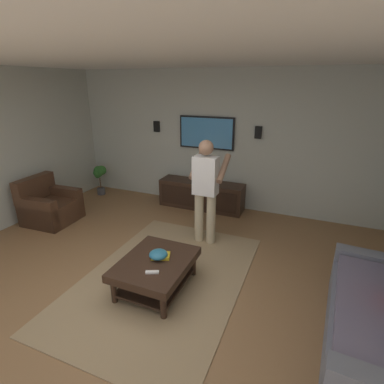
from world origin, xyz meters
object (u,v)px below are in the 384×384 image
person_standing (206,186)px  wall_speaker_right (157,126)px  armchair (50,207)px  potted_plant_short (99,174)px  media_console (201,195)px  bowl (158,254)px  remote_white (152,272)px  book (161,256)px  tv (206,133)px  vase_round (200,176)px  couch (384,326)px  wall_speaker_left (258,132)px  coffee_table (156,267)px

person_standing → wall_speaker_right: bearing=48.3°
armchair → potted_plant_short: 1.51m
armchair → media_console: 2.86m
armchair → bowl: bearing=-20.6°
remote_white → book: 0.33m
tv → bowl: size_ratio=4.93×
person_standing → book: person_standing is taller
person_standing → tv: bearing=20.8°
person_standing → remote_white: size_ratio=10.93×
media_console → tv: bearing=-180.0°
vase_round → couch: bearing=-133.0°
person_standing → vase_round: (1.30, 0.61, -0.27)m
media_console → wall_speaker_left: (0.25, -1.00, 1.28)m
media_console → wall_speaker_left: size_ratio=7.73×
person_standing → book: (-1.24, 0.12, -0.51)m
vase_round → tv: bearing=-16.1°
remote_white → wall_speaker_left: 3.32m
potted_plant_short → vase_round: size_ratio=3.08×
wall_speaker_left → wall_speaker_right: wall_speaker_left is taller
couch → bowl: couch is taller
coffee_table → vase_round: 2.69m
book → wall_speaker_right: size_ratio=1.00×
book → vase_round: 2.60m
media_console → potted_plant_short: (-0.16, 2.39, 0.20)m
potted_plant_short → bowl: 3.67m
bowl → remote_white: bearing=-164.5°
couch → media_console: bearing=-39.2°
vase_round → wall_speaker_left: wall_speaker_left is taller
armchair → wall_speaker_right: size_ratio=3.86×
remote_white → wall_speaker_left: wall_speaker_left is taller
media_console → potted_plant_short: 2.40m
wall_speaker_left → couch: bearing=-148.0°
remote_white → book: bearing=-103.0°
coffee_table → media_console: bearing=8.8°
book → tv: bearing=-102.3°
armchair → bowl: 2.88m
media_console → couch: bearing=46.9°
vase_round → book: bearing=-169.2°
bowl → armchair: bearing=72.2°
bowl → wall_speaker_left: size_ratio=1.02×
couch → bowl: 2.39m
coffee_table → book: 0.15m
armchair → remote_white: bearing=-25.5°
wall_speaker_left → vase_round: bearing=101.5°
potted_plant_short → wall_speaker_right: (0.41, -1.28, 1.07)m
coffee_table → person_standing: bearing=-6.4°
person_standing → wall_speaker_right: size_ratio=7.45×
book → armchair: bearing=-38.3°
wall_speaker_right → vase_round: bearing=-101.6°
potted_plant_short → wall_speaker_right: 1.72m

